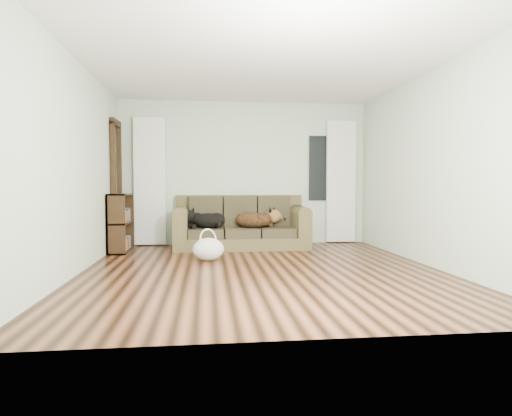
{
  "coord_description": "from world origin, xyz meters",
  "views": [
    {
      "loc": [
        -0.69,
        -5.35,
        1.07
      ],
      "look_at": [
        0.11,
        1.6,
        0.71
      ],
      "focal_mm": 30.0,
      "sensor_mm": 36.0,
      "label": 1
    }
  ],
  "objects": [
    {
      "name": "wall_right",
      "position": [
        2.25,
        0.0,
        1.3
      ],
      "size": [
        0.04,
        5.0,
        2.6
      ],
      "primitive_type": "cube",
      "color": "#AFC6AA",
      "rests_on": "ground"
    },
    {
      "name": "tv_remote",
      "position": [
        0.84,
        1.82,
        0.73
      ],
      "size": [
        0.13,
        0.18,
        0.02
      ],
      "primitive_type": "cube",
      "rotation": [
        0.0,
        0.0,
        0.52
      ],
      "color": "black",
      "rests_on": "sofa"
    },
    {
      "name": "ceiling",
      "position": [
        0.0,
        0.0,
        2.6
      ],
      "size": [
        5.0,
        5.0,
        0.0
      ],
      "primitive_type": "plane",
      "color": "white",
      "rests_on": "ground"
    },
    {
      "name": "wall_back",
      "position": [
        0.0,
        2.5,
        1.3
      ],
      "size": [
        4.5,
        0.04,
        2.6
      ],
      "primitive_type": "cube",
      "color": "#AFC6AA",
      "rests_on": "ground"
    },
    {
      "name": "wall_left",
      "position": [
        -2.25,
        0.0,
        1.3
      ],
      "size": [
        0.04,
        5.0,
        2.6
      ],
      "primitive_type": "cube",
      "color": "#AFC6AA",
      "rests_on": "ground"
    },
    {
      "name": "tote_bag",
      "position": [
        -0.68,
        0.75,
        0.16
      ],
      "size": [
        0.54,
        0.48,
        0.33
      ],
      "primitive_type": "ellipsoid",
      "rotation": [
        0.0,
        0.0,
        0.36
      ],
      "color": "beige",
      "rests_on": "floor"
    },
    {
      "name": "window_pane",
      "position": [
        1.45,
        2.47,
        1.4
      ],
      "size": [
        0.5,
        0.03,
        1.2
      ],
      "primitive_type": "cube",
      "color": "black",
      "rests_on": "wall_back"
    },
    {
      "name": "door_casing",
      "position": [
        -2.2,
        2.05,
        1.05
      ],
      "size": [
        0.07,
        0.6,
        2.1
      ],
      "primitive_type": "cube",
      "color": "black",
      "rests_on": "ground"
    },
    {
      "name": "dog_shepherd",
      "position": [
        0.14,
        1.95,
        0.49
      ],
      "size": [
        0.77,
        0.66,
        0.29
      ],
      "primitive_type": "ellipsoid",
      "rotation": [
        0.0,
        0.0,
        2.8
      ],
      "color": "black",
      "rests_on": "sofa"
    },
    {
      "name": "floor",
      "position": [
        0.0,
        0.0,
        0.0
      ],
      "size": [
        5.0,
        5.0,
        0.0
      ],
      "primitive_type": "plane",
      "color": "black",
      "rests_on": "ground"
    },
    {
      "name": "curtain_left",
      "position": [
        -1.7,
        2.42,
        1.15
      ],
      "size": [
        0.55,
        0.08,
        2.25
      ],
      "primitive_type": "cube",
      "color": "white",
      "rests_on": "ground"
    },
    {
      "name": "curtain_right",
      "position": [
        1.8,
        2.42,
        1.15
      ],
      "size": [
        0.55,
        0.08,
        2.25
      ],
      "primitive_type": "cube",
      "color": "white",
      "rests_on": "ground"
    },
    {
      "name": "sofa",
      "position": [
        -0.11,
        1.97,
        0.45
      ],
      "size": [
        2.28,
        0.98,
        0.93
      ],
      "primitive_type": "cube",
      "color": "brown",
      "rests_on": "floor"
    },
    {
      "name": "dog_black_lab",
      "position": [
        -0.71,
        1.96,
        0.48
      ],
      "size": [
        0.77,
        0.73,
        0.27
      ],
      "primitive_type": "ellipsoid",
      "rotation": [
        0.0,
        0.0,
        -0.64
      ],
      "color": "black",
      "rests_on": "sofa"
    },
    {
      "name": "bookshelf",
      "position": [
        -2.09,
        1.76,
        0.5
      ],
      "size": [
        0.3,
        0.76,
        0.94
      ],
      "primitive_type": "cube",
      "rotation": [
        0.0,
        0.0,
        0.02
      ],
      "color": "black",
      "rests_on": "floor"
    }
  ]
}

